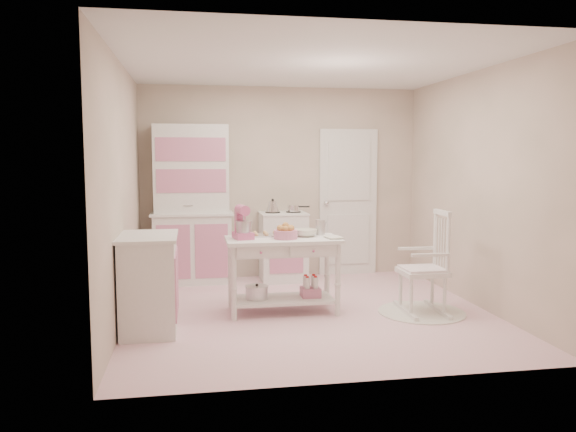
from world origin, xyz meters
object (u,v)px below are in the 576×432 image
object	(u,v)px
hutch	(192,204)
stove	(283,246)
work_table	(283,275)
stand_mixer	(243,223)
base_cabinet	(149,283)
rocking_chair	(423,262)
bread_basket	(286,234)

from	to	relation	value
hutch	stove	world-z (taller)	hutch
work_table	stand_mixer	bearing A→B (deg)	177.27
base_cabinet	work_table	bearing A→B (deg)	16.44
hutch	rocking_chair	bearing A→B (deg)	-38.17
hutch	work_table	bearing A→B (deg)	-59.54
hutch	stand_mixer	size ratio (longest dim) A/B	6.12
stove	rocking_chair	size ratio (longest dim) A/B	0.84
rocking_chair	work_table	xyz separation A→B (m)	(-1.45, 0.28, -0.15)
rocking_chair	work_table	world-z (taller)	rocking_chair
bread_basket	base_cabinet	bearing A→B (deg)	-165.72
stove	stand_mixer	bearing A→B (deg)	-113.66
hutch	base_cabinet	size ratio (longest dim) A/B	2.26
stove	base_cabinet	world-z (taller)	same
rocking_chair	bread_basket	bearing A→B (deg)	173.57
work_table	bread_basket	xyz separation A→B (m)	(0.02, -0.05, 0.45)
base_cabinet	bread_basket	world-z (taller)	base_cabinet
base_cabinet	stand_mixer	xyz separation A→B (m)	(0.94, 0.42, 0.51)
rocking_chair	work_table	bearing A→B (deg)	171.78
stove	work_table	size ratio (longest dim) A/B	0.77
base_cabinet	bread_basket	size ratio (longest dim) A/B	3.68
stove	hutch	bearing A→B (deg)	177.61
rocking_chair	work_table	distance (m)	1.49
base_cabinet	stand_mixer	size ratio (longest dim) A/B	2.71
stove	stand_mixer	distance (m)	1.76
bread_basket	stove	bearing A→B (deg)	81.72
bread_basket	stand_mixer	bearing A→B (deg)	170.96
stove	work_table	bearing A→B (deg)	-99.25
hutch	work_table	size ratio (longest dim) A/B	1.73
rocking_chair	bread_basket	distance (m)	1.48
stove	rocking_chair	bearing A→B (deg)	-56.84
base_cabinet	stand_mixer	bearing A→B (deg)	24.17
hutch	bread_basket	distance (m)	1.93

